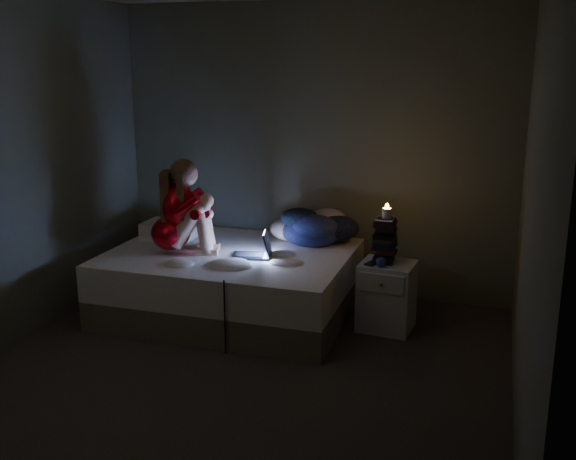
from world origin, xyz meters
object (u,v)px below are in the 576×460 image
at_px(bed, 231,282).
at_px(phone, 372,264).
at_px(nightstand, 387,296).
at_px(woman, 170,206).
at_px(laptop, 251,244).
at_px(candle, 387,216).

bearing_deg(bed, phone, -0.28).
bearing_deg(bed, nightstand, 2.77).
height_order(bed, nightstand, nightstand).
bearing_deg(woman, nightstand, -8.90).
relative_size(woman, laptop, 2.51).
height_order(laptop, nightstand, laptop).
distance_m(candle, phone, 0.39).
bearing_deg(woman, candle, -7.42).
distance_m(bed, phone, 1.24).
relative_size(bed, woman, 2.51).
relative_size(laptop, nightstand, 0.57).
bearing_deg(nightstand, bed, -172.11).
distance_m(nightstand, phone, 0.31).
xyz_separation_m(nightstand, candle, (-0.03, 0.04, 0.65)).
xyz_separation_m(bed, laptop, (0.22, -0.09, 0.38)).
distance_m(laptop, phone, 0.99).
distance_m(bed, laptop, 0.45).
bearing_deg(candle, phone, -125.21).
distance_m(woman, phone, 1.71).
distance_m(woman, laptop, 0.74).
xyz_separation_m(laptop, phone, (0.98, 0.08, -0.10)).
bearing_deg(phone, woman, -162.06).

